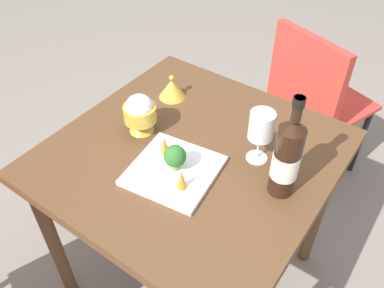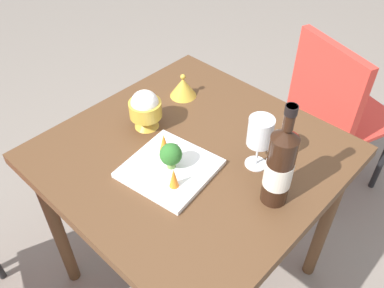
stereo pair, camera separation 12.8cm
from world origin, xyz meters
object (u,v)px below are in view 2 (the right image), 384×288
(serving_plate, at_px, (170,168))
(carrot_garnish_right, at_px, (174,178))
(wine_bottle, at_px, (280,166))
(carrot_garnish_left, at_px, (164,142))
(chair_near_window, at_px, (334,105))
(broccoli_floret, at_px, (171,155))
(rice_bowl_lid, at_px, (183,87))
(rice_bowl, at_px, (145,109))
(wine_glass, at_px, (260,133))

(serving_plate, height_order, carrot_garnish_right, carrot_garnish_right)
(wine_bottle, xyz_separation_m, carrot_garnish_left, (-0.36, -0.09, -0.08))
(chair_near_window, distance_m, broccoli_floret, 0.99)
(rice_bowl_lid, relative_size, broccoli_floret, 1.17)
(wine_bottle, relative_size, rice_bowl, 2.33)
(wine_glass, height_order, carrot_garnish_right, wine_glass)
(serving_plate, xyz_separation_m, carrot_garnish_left, (-0.07, 0.04, 0.04))
(chair_near_window, bearing_deg, rice_bowl_lid, -97.74)
(wine_bottle, relative_size, wine_glass, 1.85)
(wine_bottle, xyz_separation_m, carrot_garnish_right, (-0.23, -0.17, -0.08))
(wine_bottle, height_order, rice_bowl_lid, wine_bottle)
(rice_bowl_lid, bearing_deg, wine_bottle, -18.77)
(broccoli_floret, xyz_separation_m, carrot_garnish_left, (-0.07, 0.04, -0.02))
(chair_near_window, bearing_deg, wine_bottle, -56.42)
(rice_bowl, relative_size, carrot_garnish_left, 2.18)
(wine_bottle, height_order, carrot_garnish_left, wine_bottle)
(rice_bowl, distance_m, serving_plate, 0.24)
(wine_glass, xyz_separation_m, rice_bowl, (-0.39, -0.11, -0.05))
(serving_plate, distance_m, broccoli_floret, 0.06)
(broccoli_floret, bearing_deg, carrot_garnish_right, -38.64)
(wine_bottle, distance_m, carrot_garnish_left, 0.38)
(rice_bowl, bearing_deg, broccoli_floret, -22.91)
(rice_bowl_lid, xyz_separation_m, serving_plate, (0.24, -0.31, -0.03))
(rice_bowl_lid, relative_size, carrot_garnish_right, 1.48)
(chair_near_window, relative_size, rice_bowl_lid, 8.50)
(wine_bottle, height_order, wine_glass, wine_bottle)
(wine_glass, xyz_separation_m, carrot_garnish_right, (-0.11, -0.25, -0.08))
(chair_near_window, relative_size, broccoli_floret, 9.91)
(wine_glass, bearing_deg, broccoli_floret, -130.89)
(rice_bowl_lid, xyz_separation_m, carrot_garnish_right, (0.31, -0.35, 0.01))
(wine_bottle, height_order, rice_bowl, wine_bottle)
(rice_bowl_lid, height_order, carrot_garnish_left, rice_bowl_lid)
(serving_plate, bearing_deg, chair_near_window, 84.73)
(chair_near_window, distance_m, wine_glass, 0.83)
(wine_bottle, distance_m, wine_glass, 0.14)
(broccoli_floret, distance_m, carrot_garnish_left, 0.08)
(carrot_garnish_left, bearing_deg, rice_bowl, 159.45)
(rice_bowl, distance_m, rice_bowl_lid, 0.22)
(wine_bottle, xyz_separation_m, serving_plate, (-0.29, -0.13, -0.12))
(carrot_garnish_left, bearing_deg, rice_bowl_lid, 123.70)
(wine_bottle, height_order, serving_plate, wine_bottle)
(carrot_garnish_right, bearing_deg, wine_glass, 65.98)
(wine_bottle, xyz_separation_m, wine_glass, (-0.12, 0.08, -0.00))
(wine_glass, distance_m, carrot_garnish_left, 0.30)
(broccoli_floret, height_order, carrot_garnish_right, broccoli_floret)
(carrot_garnish_right, bearing_deg, serving_plate, 145.30)
(carrot_garnish_left, bearing_deg, wine_glass, 34.04)
(chair_near_window, distance_m, carrot_garnish_right, 1.03)
(broccoli_floret, bearing_deg, wine_glass, 49.11)
(wine_glass, bearing_deg, rice_bowl, -164.37)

